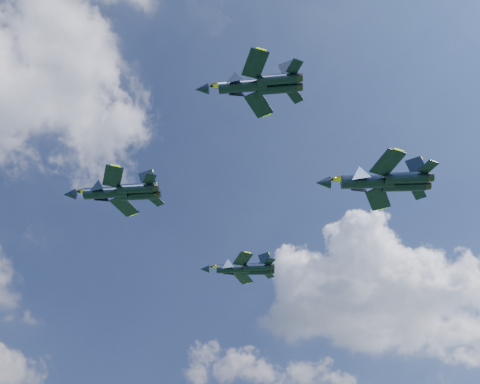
% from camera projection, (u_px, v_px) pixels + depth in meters
% --- Properties ---
extents(jet_lead, '(14.56, 13.03, 3.77)m').
position_uv_depth(jet_lead, '(103.00, 192.00, 81.29)').
color(jet_lead, black).
extents(jet_left, '(12.54, 11.49, 3.28)m').
position_uv_depth(jet_left, '(239.00, 86.00, 64.59)').
color(jet_left, black).
extents(jet_right, '(13.12, 10.98, 3.32)m').
position_uv_depth(jet_right, '(231.00, 268.00, 94.72)').
color(jet_right, black).
extents(jet_slot, '(16.68, 14.12, 4.23)m').
position_uv_depth(jet_slot, '(363.00, 181.00, 77.87)').
color(jet_slot, black).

